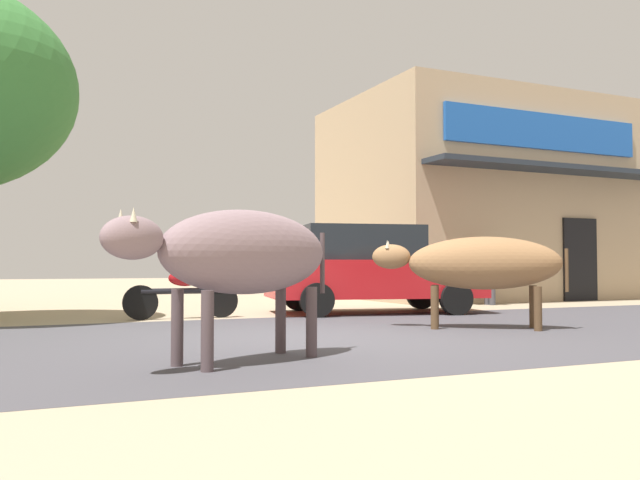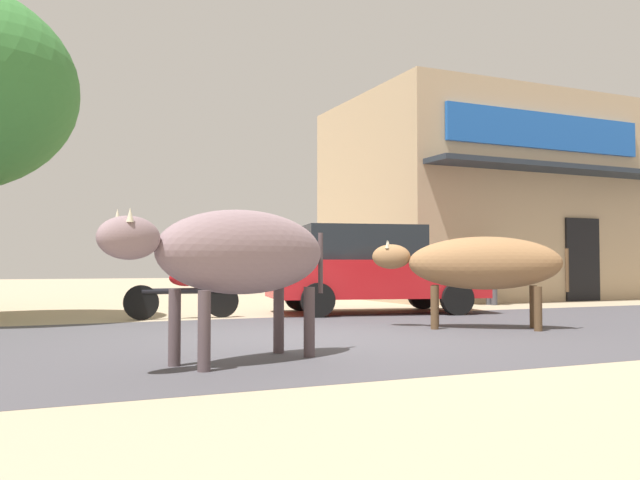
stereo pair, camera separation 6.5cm
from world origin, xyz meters
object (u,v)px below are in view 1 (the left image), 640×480
object	(u,v)px
parked_motorcycle	(184,291)
cow_near_brown	(243,254)
parked_hatchback_car	(369,268)
pedestrian_by_shop	(490,266)
cow_far_dark	(480,264)

from	to	relation	value
parked_motorcycle	cow_near_brown	world-z (taller)	cow_near_brown
parked_hatchback_car	pedestrian_by_shop	xyz separation A→B (m)	(3.75, 1.14, 0.04)
parked_motorcycle	cow_far_dark	world-z (taller)	cow_far_dark
parked_hatchback_car	pedestrian_by_shop	distance (m)	3.92
cow_near_brown	parked_motorcycle	bearing A→B (deg)	82.89
cow_near_brown	pedestrian_by_shop	size ratio (longest dim) A/B	1.62
parked_hatchback_car	cow_near_brown	xyz separation A→B (m)	(-4.17, -5.19, 0.17)
parked_motorcycle	cow_near_brown	bearing A→B (deg)	-97.11
parked_motorcycle	cow_far_dark	size ratio (longest dim) A/B	0.78
parked_motorcycle	cow_far_dark	distance (m)	4.93
cow_near_brown	pedestrian_by_shop	xyz separation A→B (m)	(7.92, 6.33, -0.13)
cow_near_brown	pedestrian_by_shop	distance (m)	10.14
parked_hatchback_car	cow_far_dark	size ratio (longest dim) A/B	1.71
parked_motorcycle	parked_hatchback_car	bearing A→B (deg)	-1.30
parked_hatchback_car	parked_motorcycle	size ratio (longest dim) A/B	2.19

